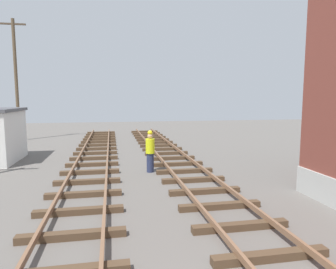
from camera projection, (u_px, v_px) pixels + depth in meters
name	position (u px, v px, depth m)	size (l,w,h in m)	color
utility_pole_far	(16.00, 78.00, 22.93)	(1.80, 0.24, 9.18)	brown
track_worker_foreground	(150.00, 151.00, 13.33)	(0.40, 0.40, 1.87)	#262D4C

